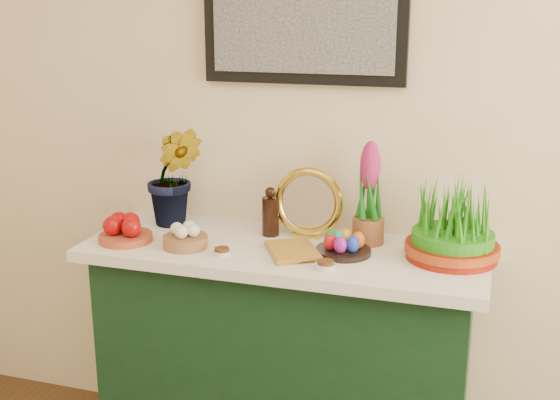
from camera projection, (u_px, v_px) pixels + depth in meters
The scene contains 13 objects.
sideboard at pixel (284, 365), 2.58m from camera, with size 1.30×0.45×0.85m, color #123219.
tablecloth at pixel (284, 251), 2.46m from camera, with size 1.40×0.55×0.04m, color white.
hyacinth_green at pixel (174, 160), 2.63m from camera, with size 0.25×0.22×0.51m, color #176C19.
apple_bowl at pixel (125, 230), 2.49m from camera, with size 0.21×0.21×0.10m.
garlic_basket at pixel (185, 237), 2.43m from camera, with size 0.20×0.20×0.09m.
vinegar_cruet at pixel (271, 214), 2.55m from camera, with size 0.06×0.06×0.18m.
mirror at pixel (308, 203), 2.53m from camera, with size 0.26×0.07×0.26m.
book at pixel (270, 252), 2.36m from camera, with size 0.14×0.21×0.03m, color #BC8225.
spice_dish_left at pixel (222, 252), 2.36m from camera, with size 0.06×0.06×0.03m.
spice_dish_right at pixel (325, 265), 2.24m from camera, with size 0.07×0.07×0.03m.
egg_plate at pixel (343, 245), 2.37m from camera, with size 0.19×0.19×0.08m.
hyacinth_pink at pixel (369, 198), 2.44m from camera, with size 0.11×0.11×0.37m.
wheatgrass_sabzeh at pixel (453, 227), 2.30m from camera, with size 0.31×0.31×0.25m.
Camera 1 is at (0.35, -0.22, 1.71)m, focal length 45.00 mm.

